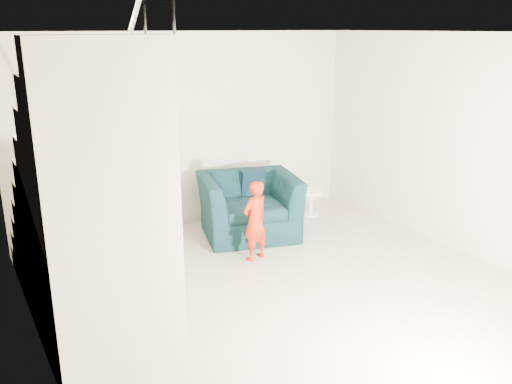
% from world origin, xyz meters
% --- Properties ---
extents(floor, '(5.50, 5.50, 0.00)m').
position_xyz_m(floor, '(0.00, 0.00, 0.00)').
color(floor, tan).
rests_on(floor, ground).
extents(ceiling, '(5.50, 5.50, 0.00)m').
position_xyz_m(ceiling, '(0.00, 0.00, 2.70)').
color(ceiling, silver).
rests_on(ceiling, back_wall).
extents(back_wall, '(5.00, 0.00, 5.00)m').
position_xyz_m(back_wall, '(0.00, 2.75, 1.35)').
color(back_wall, '#BEB39B').
rests_on(back_wall, floor).
extents(left_wall, '(0.00, 5.50, 5.50)m').
position_xyz_m(left_wall, '(-2.50, 0.00, 1.35)').
color(left_wall, '#BEB39B').
rests_on(left_wall, floor).
extents(right_wall, '(0.00, 5.50, 5.50)m').
position_xyz_m(right_wall, '(2.50, 0.00, 1.35)').
color(right_wall, '#BEB39B').
rests_on(right_wall, floor).
extents(armchair, '(1.53, 1.42, 0.83)m').
position_xyz_m(armchair, '(0.47, 1.93, 0.41)').
color(armchair, black).
rests_on(armchair, floor).
extents(toddler, '(0.41, 0.32, 1.00)m').
position_xyz_m(toddler, '(0.12, 1.17, 0.50)').
color(toddler, '#AE2905').
rests_on(toddler, floor).
extents(side_table, '(0.38, 0.38, 0.38)m').
position_xyz_m(side_table, '(1.67, 2.16, 0.26)').
color(side_table, white).
rests_on(side_table, floor).
extents(staircase, '(1.02, 3.03, 3.62)m').
position_xyz_m(staircase, '(-2.00, 0.55, 0.95)').
color(staircase, '#ADA089').
rests_on(staircase, floor).
extents(cushion, '(0.37, 0.18, 0.36)m').
position_xyz_m(cushion, '(0.69, 2.23, 0.66)').
color(cushion, black).
rests_on(cushion, armchair).
extents(throw, '(0.05, 0.47, 0.53)m').
position_xyz_m(throw, '(-0.05, 1.99, 0.52)').
color(throw, black).
rests_on(throw, armchair).
extents(phone, '(0.03, 0.05, 0.10)m').
position_xyz_m(phone, '(0.19, 1.17, 0.87)').
color(phone, black).
rests_on(phone, toddler).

